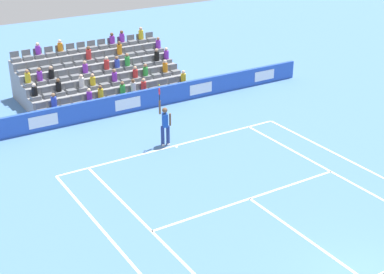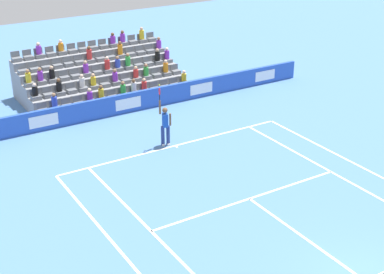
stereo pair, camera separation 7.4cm
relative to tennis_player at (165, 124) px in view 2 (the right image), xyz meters
name	(u,v)px [view 2 (the right image)]	position (x,y,z in m)	size (l,w,h in m)	color
line_baseline	(175,146)	(-0.31, 0.32, -0.99)	(10.97, 0.10, 0.01)	white
line_service	(249,199)	(-0.31, 5.81, -0.99)	(8.23, 0.10, 0.01)	white
line_centre_service	(309,241)	(-0.31, 9.01, -0.99)	(0.10, 6.40, 0.01)	white
line_singles_sideline_left	(158,238)	(3.81, 6.26, -0.99)	(0.10, 11.89, 0.01)	white
line_singles_sideline_right	(339,176)	(-4.42, 6.26, -0.99)	(0.10, 11.89, 0.01)	white
line_doubles_sideline_left	(120,251)	(5.18, 6.26, -0.99)	(0.10, 11.89, 0.01)	white
line_doubles_sideline_right	(363,168)	(-5.79, 6.26, -0.99)	(0.10, 11.89, 0.01)	white
line_centre_mark	(176,146)	(-0.31, 0.42, -0.99)	(0.10, 0.20, 0.01)	white
sponsor_barrier	(127,103)	(-0.31, -4.48, -0.48)	(21.97, 0.22, 1.02)	blue
tennis_player	(165,124)	(0.00, 0.00, 0.00)	(0.51, 0.43, 2.85)	navy
stadium_stand	(99,78)	(-0.31, -8.04, -0.16)	(8.68, 4.75, 3.01)	gray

